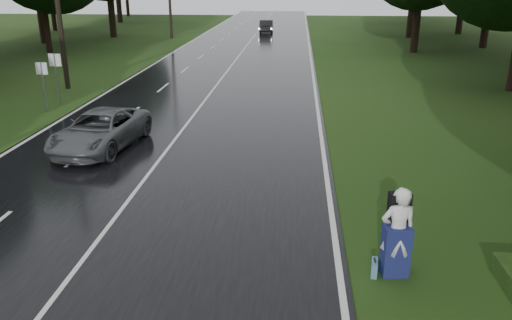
{
  "coord_description": "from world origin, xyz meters",
  "views": [
    {
      "loc": [
        4.76,
        -8.94,
        6.14
      ],
      "look_at": [
        3.63,
        5.04,
        1.1
      ],
      "focal_mm": 35.97,
      "sensor_mm": 36.0,
      "label": 1
    }
  ],
  "objects": [
    {
      "name": "road_sign_a",
      "position": [
        -7.2,
        14.2,
        0.0
      ],
      "size": [
        0.56,
        0.1,
        2.35
      ],
      "primitive_type": null,
      "color": "white",
      "rests_on": "ground"
    },
    {
      "name": "suitcase",
      "position": [
        6.55,
        0.94,
        0.16
      ],
      "size": [
        0.19,
        0.46,
        0.32
      ],
      "primitive_type": "cube",
      "rotation": [
        0.0,
        0.0,
        6.14
      ],
      "color": "teal",
      "rests_on": "ground"
    },
    {
      "name": "tree_right_e",
      "position": [
        14.65,
        36.46,
        0.0
      ],
      "size": [
        8.67,
        8.67,
        13.55
      ],
      "primitive_type": null,
      "color": "black",
      "rests_on": "ground"
    },
    {
      "name": "lane_center",
      "position": [
        0.0,
        20.0,
        0.04
      ],
      "size": [
        0.12,
        140.0,
        0.01
      ],
      "primitive_type": "cube",
      "color": "silver",
      "rests_on": "road"
    },
    {
      "name": "tree_left_e",
      "position": [
        -16.41,
        33.87,
        0.0
      ],
      "size": [
        8.15,
        8.15,
        12.74
      ],
      "primitive_type": null,
      "color": "black",
      "rests_on": "ground"
    },
    {
      "name": "tree_left_f",
      "position": [
        -14.93,
        45.7,
        0.0
      ],
      "size": [
        9.0,
        9.0,
        14.06
      ],
      "primitive_type": null,
      "color": "black",
      "rests_on": "ground"
    },
    {
      "name": "tree_right_d",
      "position": [
        16.92,
        20.94,
        0.0
      ],
      "size": [
        8.55,
        8.55,
        13.36
      ],
      "primitive_type": null,
      "color": "black",
      "rests_on": "ground"
    },
    {
      "name": "grey_car",
      "position": [
        -2.5,
        8.9,
        0.73
      ],
      "size": [
        2.88,
        5.22,
        1.38
      ],
      "primitive_type": "imported",
      "rotation": [
        0.0,
        0.0,
        6.16
      ],
      "color": "#54585A",
      "rests_on": "road"
    },
    {
      "name": "road",
      "position": [
        0.0,
        20.0,
        0.02
      ],
      "size": [
        12.0,
        140.0,
        0.04
      ],
      "primitive_type": "cube",
      "color": "black",
      "rests_on": "ground"
    },
    {
      "name": "utility_pole_mid",
      "position": [
        -8.5,
        19.51,
        0.0
      ],
      "size": [
        1.8,
        0.28,
        9.43
      ],
      "primitive_type": null,
      "color": "black",
      "rests_on": "ground"
    },
    {
      "name": "utility_pole_far",
      "position": [
        -8.5,
        45.18,
        0.0
      ],
      "size": [
        1.8,
        0.28,
        10.29
      ],
      "primitive_type": null,
      "color": "black",
      "rests_on": "ground"
    },
    {
      "name": "far_car",
      "position": [
        1.08,
        51.42,
        0.74
      ],
      "size": [
        1.65,
        4.31,
        1.4
      ],
      "primitive_type": "imported",
      "rotation": [
        0.0,
        0.0,
        3.18
      ],
      "color": "black",
      "rests_on": "road"
    },
    {
      "name": "tree_right_f",
      "position": [
        16.5,
        47.83,
        0.0
      ],
      "size": [
        9.59,
        9.59,
        14.99
      ],
      "primitive_type": null,
      "color": "black",
      "rests_on": "ground"
    },
    {
      "name": "road_sign_b",
      "position": [
        -7.2,
        15.64,
        0.0
      ],
      "size": [
        0.61,
        0.1,
        2.55
      ],
      "primitive_type": null,
      "color": "white",
      "rests_on": "ground"
    },
    {
      "name": "ground",
      "position": [
        0.0,
        0.0,
        0.0
      ],
      "size": [
        160.0,
        160.0,
        0.0
      ],
      "primitive_type": "plane",
      "color": "#223D12",
      "rests_on": "ground"
    },
    {
      "name": "hitchhiker",
      "position": [
        6.98,
        0.99,
        0.95
      ],
      "size": [
        0.81,
        0.75,
        2.05
      ],
      "color": "silver",
      "rests_on": "ground"
    }
  ]
}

